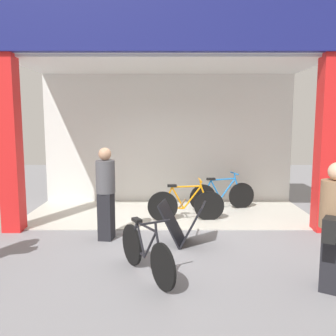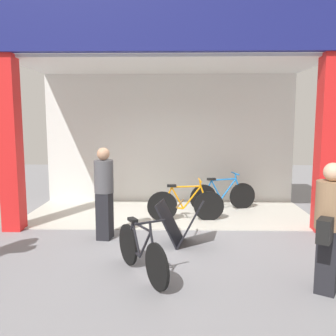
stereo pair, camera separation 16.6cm
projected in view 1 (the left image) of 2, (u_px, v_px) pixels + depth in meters
ground_plane at (168, 230)px, 7.13m from camera, size 20.81×20.81×0.00m
shop_facade at (168, 114)px, 8.19m from camera, size 6.60×2.89×4.27m
bicycle_inside_0 at (185, 204)px, 7.74m from camera, size 1.64×0.45×0.90m
bicycle_inside_1 at (222, 195)px, 8.69m from camera, size 1.60×0.50×0.90m
bicycle_parked_0 at (145, 252)px, 5.00m from camera, size 0.81×1.37×0.86m
sandwich_board_sign at (182, 223)px, 6.29m from camera, size 0.87×0.73×0.75m
pedestrian_1 at (105, 192)px, 6.50m from camera, size 0.39×0.39×1.67m
pedestrian_3 at (334, 225)px, 4.52m from camera, size 0.56×0.68×1.64m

